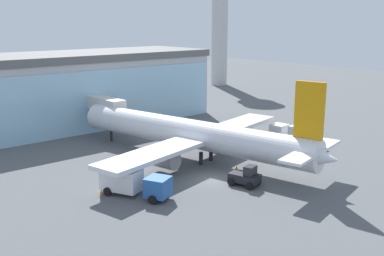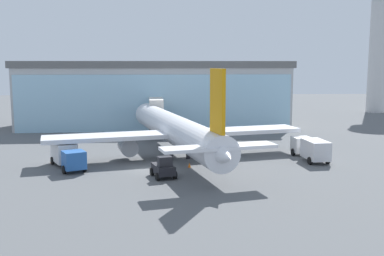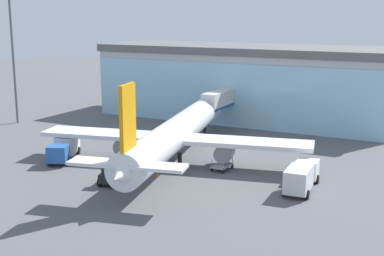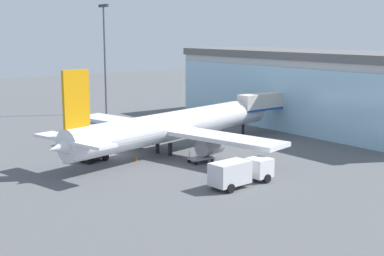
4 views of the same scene
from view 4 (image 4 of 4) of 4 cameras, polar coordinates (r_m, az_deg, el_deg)
ground at (r=66.89m, az=-8.46°, el=-2.85°), size 240.00×240.00×0.00m
terminal_building at (r=88.09m, az=12.73°, el=4.13°), size 49.49×16.84×12.05m
jet_bridge at (r=81.32m, az=8.44°, el=2.78°), size 2.75×11.82×6.01m
apron_light_mast at (r=99.16m, az=-9.30°, el=8.18°), size 3.20×0.40×19.85m
airplane at (r=67.23m, az=-1.85°, el=0.23°), size 32.20×37.77×11.20m
catering_truck at (r=75.48m, az=-10.59°, el=-0.28°), size 5.23×7.51×2.65m
fuel_truck at (r=52.92m, az=5.12°, el=-4.64°), size 3.06×7.47×2.65m
baggage_cart at (r=62.20m, az=0.93°, el=-3.26°), size 1.68×2.85×1.50m
pushback_tug at (r=63.79m, az=-10.59°, el=-2.66°), size 2.90×3.57×2.30m
safety_cone_nose at (r=63.34m, az=-5.95°, el=-3.28°), size 0.36×0.36×0.55m
safety_cone_wingtip at (r=78.78m, az=-9.71°, el=-0.70°), size 0.36×0.36×0.55m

